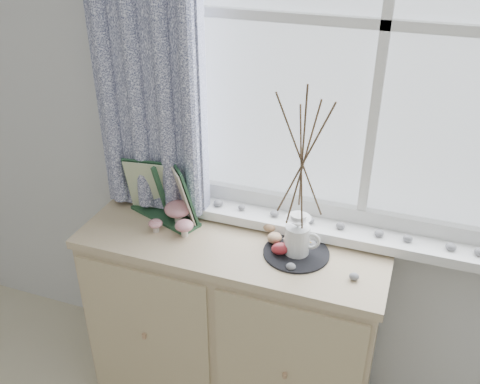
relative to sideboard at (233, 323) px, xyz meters
The scene contains 8 objects.
sideboard is the anchor object (origin of this frame).
botanical_book 0.64m from the sideboard, behind, with size 0.37×0.13×0.26m, color #20442A, non-canonical shape.
toadstool_cluster 0.54m from the sideboard, behind, with size 0.18×0.16×0.10m.
wooden_eggs 0.48m from the sideboard, 14.16° to the left, with size 0.13×0.17×0.07m.
songbird_figurine 0.52m from the sideboard, ahead, with size 0.13×0.06×0.07m, color silver, non-canonical shape.
crocheted_doily 0.50m from the sideboard, ahead, with size 0.25×0.25×0.01m, color black.
twig_pitcher 0.86m from the sideboard, ahead, with size 0.29×0.29×0.69m.
sideboard_pebbles 0.56m from the sideboard, ahead, with size 0.26×0.19×0.02m.
Camera 1 is at (0.45, 0.17, 2.03)m, focal length 40.00 mm.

